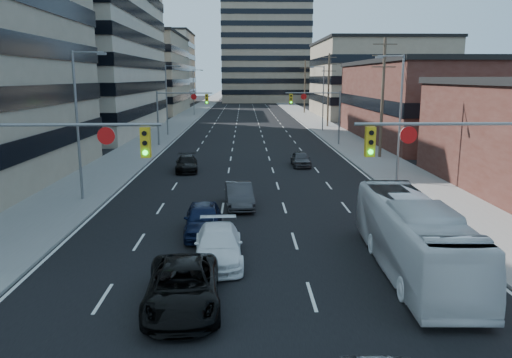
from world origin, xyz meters
The scene contains 29 objects.
road_surface centered at (0.00, 130.00, 0.01)m, with size 18.00×300.00×0.02m, color black.
sidewalk_left centered at (-11.50, 130.00, 0.07)m, with size 5.00×300.00×0.15m, color slate.
sidewalk_right centered at (11.50, 130.00, 0.07)m, with size 5.00×300.00×0.15m, color slate.
office_left_mid centered at (-27.00, 60.00, 14.00)m, with size 26.00×34.00×28.00m, color #ADA089.
office_left_far centered at (-24.00, 100.00, 8.00)m, with size 20.00×30.00×16.00m, color gray.
storefront_right_mid centered at (24.00, 50.00, 4.50)m, with size 20.00×30.00×9.00m, color #472119.
office_right_far centered at (25.00, 88.00, 7.00)m, with size 22.00×28.00×14.00m, color gray.
apartment_tower centered at (6.00, 150.00, 29.00)m, with size 26.00×26.00×58.00m, color gray.
bg_block_left centered at (-28.00, 140.00, 10.00)m, with size 24.00×24.00×20.00m, color #ADA089.
bg_block_right centered at (32.00, 130.00, 6.00)m, with size 22.00×22.00×12.00m, color gray.
signal_near_left centered at (-7.45, 8.00, 4.33)m, with size 6.59×0.33×6.00m.
signal_near_right centered at (7.45, 8.00, 4.33)m, with size 6.59×0.33×6.00m.
signal_far_left centered at (-7.68, 45.00, 4.30)m, with size 6.09×0.33×6.00m.
signal_far_right centered at (7.68, 45.00, 4.30)m, with size 6.09×0.33×6.00m.
utility_pole_block centered at (12.20, 36.00, 5.78)m, with size 2.20×0.28×11.00m.
utility_pole_midblock centered at (12.20, 66.00, 5.78)m, with size 2.20×0.28×11.00m.
utility_pole_distant centered at (12.20, 96.00, 5.78)m, with size 2.20×0.28×11.00m.
streetlight_left_near centered at (-10.34, 20.00, 5.05)m, with size 2.03×0.22×9.00m.
streetlight_left_mid centered at (-10.34, 55.00, 5.05)m, with size 2.03×0.22×9.00m.
streetlight_left_far centered at (-10.34, 90.00, 5.05)m, with size 2.03×0.22×9.00m.
streetlight_right_near centered at (10.34, 25.00, 5.05)m, with size 2.03×0.22×9.00m.
streetlight_right_far centered at (10.34, 60.00, 5.05)m, with size 2.03×0.22×9.00m.
black_pickup centered at (-2.56, 5.31, 0.72)m, with size 2.39×5.19×1.44m, color black.
white_van centered at (-1.60, 9.51, 0.69)m, with size 1.94×4.76×1.38m, color white.
transit_bus centered at (6.00, 8.24, 1.42)m, with size 2.39×10.23×2.85m, color silver.
sedan_blue centered at (-2.51, 13.13, 0.76)m, with size 1.81×4.49×1.53m, color black.
sedan_grey_center centered at (-0.83, 18.30, 0.71)m, with size 1.49×4.28×1.41m, color #2E2D30.
sedan_black_far centered at (-5.20, 29.79, 0.62)m, with size 1.75×4.29×1.25m, color black.
sedan_grey_right centered at (4.28, 31.89, 0.63)m, with size 1.50×3.72×1.27m, color #3A3A3D.
Camera 1 is at (-0.51, -10.08, 7.47)m, focal length 35.00 mm.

